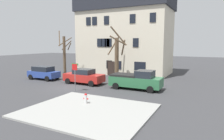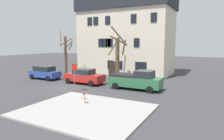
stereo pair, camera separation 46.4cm
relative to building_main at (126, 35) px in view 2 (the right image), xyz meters
The scene contains 11 objects.
ground_plane 14.10m from the building_main, 93.46° to the right, with size 120.00×120.00×0.00m, color #38383A.
sidewalk_slab 19.83m from the building_main, 74.03° to the right, with size 8.45×7.05×0.12m, color #999993.
building_main is the anchor object (origin of this frame).
tree_bare_near 9.80m from the building_main, 133.61° to the right, with size 2.54×2.40×6.52m.
tree_bare_mid 6.71m from the building_main, 75.68° to the right, with size 2.81×2.88×6.82m.
car_blue_wagon 13.56m from the building_main, 123.58° to the right, with size 4.23×2.00×1.72m.
car_red_sedan 11.65m from the building_main, 93.22° to the right, with size 4.77×2.12×1.74m.
pickup_truck_green 12.81m from the building_main, 60.48° to the right, with size 5.34×2.30×1.99m.
fire_hydrant 18.39m from the building_main, 76.14° to the right, with size 0.42×0.22×0.78m.
street_sign_pole 14.61m from the building_main, 86.41° to the right, with size 0.76×0.07×2.78m.
bicycle_leaning 10.91m from the building_main, 124.70° to the right, with size 1.73×0.33×1.03m.
Camera 2 is at (13.94, -16.44, 4.68)m, focal length 32.02 mm.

